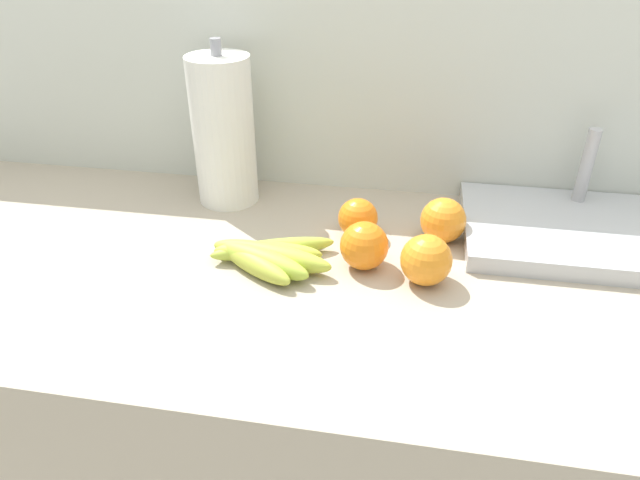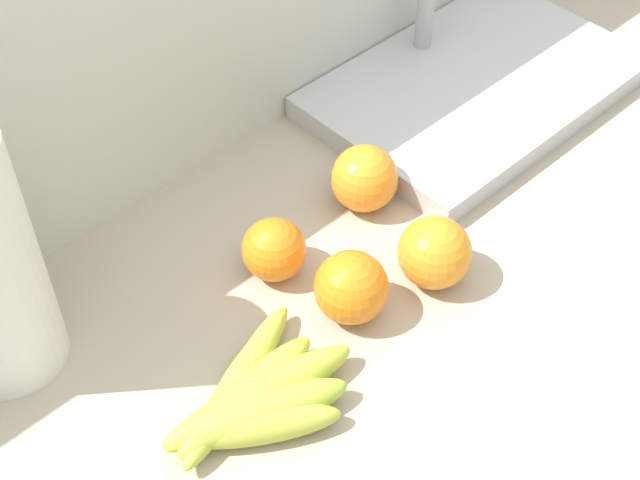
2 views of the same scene
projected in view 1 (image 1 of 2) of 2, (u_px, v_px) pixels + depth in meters
The scene contains 9 objects.
counter at pixel (348, 458), 1.15m from camera, with size 1.90×0.64×0.90m, color #ADA08C.
wall_back at pixel (370, 279), 1.35m from camera, with size 2.30×0.06×1.30m, color silver.
banana_bunch at pixel (266, 257), 0.93m from camera, with size 0.21×0.17×0.04m.
orange_front at pixel (364, 246), 0.92m from camera, with size 0.08×0.08×0.08m, color orange.
orange_back_left at pixel (443, 220), 0.99m from camera, with size 0.08×0.08×0.08m, color orange.
orange_right at pixel (426, 262), 0.88m from camera, with size 0.08×0.08×0.08m, color orange.
orange_center at pixel (358, 218), 1.01m from camera, with size 0.07×0.07×0.07m, color orange.
paper_towel_roll at pixel (224, 132), 1.08m from camera, with size 0.12×0.12×0.31m.
sink_basin at pixel (587, 231), 1.00m from camera, with size 0.43×0.28×0.17m.
Camera 1 is at (0.07, -0.76, 1.43)m, focal length 31.86 mm.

